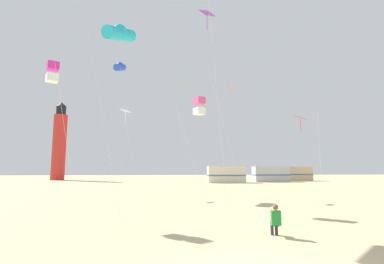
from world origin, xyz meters
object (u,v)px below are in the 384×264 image
at_px(kite_flyer_standing, 275,219).
at_px(rv_van_cream, 226,175).
at_px(kite_diamond_violet, 208,22).
at_px(kite_diamond_orange, 230,91).
at_px(kite_diamond_lime, 178,85).
at_px(lighthouse_distant, 59,143).
at_px(rv_van_tan, 295,174).
at_px(kite_tube_cyan, 120,33).
at_px(kite_tube_blue, 120,67).
at_px(kite_diamond_scarlet, 301,120).
at_px(kite_diamond_white, 126,114).
at_px(kite_box_rainbow, 199,106).
at_px(rv_van_silver, 270,174).
at_px(kite_box_magenta, 53,72).

distance_m(kite_flyer_standing, rv_van_cream, 39.19).
relative_size(kite_flyer_standing, kite_diamond_violet, 0.09).
xyz_separation_m(kite_diamond_orange, kite_diamond_lime, (-4.49, 2.52, 1.22)).
xyz_separation_m(kite_diamond_violet, kite_diamond_lime, (-1.51, 8.96, -1.68)).
bearing_deg(rv_van_cream, kite_flyer_standing, -99.02).
xyz_separation_m(lighthouse_distant, rv_van_tan, (48.37, -8.45, -6.45)).
bearing_deg(kite_tube_cyan, lighthouse_distant, 112.37).
bearing_deg(rv_van_tan, kite_tube_blue, -136.01).
xyz_separation_m(kite_diamond_scarlet, kite_tube_blue, (-16.20, 5.36, 6.11)).
xyz_separation_m(kite_diamond_white, kite_box_rainbow, (5.81, -8.61, -1.03)).
height_order(kite_diamond_white, rv_van_tan, kite_diamond_white).
bearing_deg(rv_van_tan, kite_diamond_scarlet, -111.20).
xyz_separation_m(lighthouse_distant, rv_van_silver, (42.07, -11.88, -6.45)).
bearing_deg(kite_diamond_white, kite_box_rainbow, -55.98).
height_order(kite_flyer_standing, kite_diamond_violet, kite_diamond_violet).
relative_size(kite_diamond_scarlet, kite_tube_blue, 0.52).
bearing_deg(lighthouse_distant, rv_van_silver, -15.77).
distance_m(kite_tube_cyan, lighthouse_distant, 52.43).
distance_m(rv_van_cream, rv_van_tan, 16.27).
xyz_separation_m(kite_diamond_scarlet, lighthouse_distant, (-34.06, 40.39, 1.29)).
height_order(kite_diamond_white, rv_van_cream, kite_diamond_white).
bearing_deg(kite_diamond_violet, kite_box_rainbow, 161.26).
xyz_separation_m(kite_diamond_lime, rv_van_tan, (24.66, 28.18, -9.12)).
xyz_separation_m(kite_tube_cyan, kite_box_rainbow, (4.70, 3.06, -3.24)).
height_order(kite_flyer_standing, kite_diamond_white, kite_diamond_white).
bearing_deg(kite_diamond_violet, kite_diamond_white, 125.98).
distance_m(kite_diamond_white, kite_box_magenta, 10.77).
distance_m(kite_diamond_white, rv_van_tan, 41.38).
height_order(kite_diamond_orange, kite_box_rainbow, kite_diamond_orange).
relative_size(kite_diamond_orange, kite_tube_cyan, 0.95).
bearing_deg(kite_box_magenta, kite_diamond_white, 75.34).
relative_size(kite_tube_blue, rv_van_cream, 2.06).
xyz_separation_m(kite_box_magenta, rv_van_cream, (17.10, 32.87, -6.45)).
height_order(kite_diamond_white, kite_diamond_scarlet, kite_diamond_white).
bearing_deg(rv_van_cream, kite_tube_blue, -125.72).
height_order(kite_diamond_scarlet, kite_diamond_lime, kite_diamond_lime).
distance_m(kite_flyer_standing, kite_diamond_violet, 13.77).
relative_size(kite_tube_cyan, kite_diamond_scarlet, 1.49).
height_order(kite_tube_cyan, kite_diamond_lime, kite_diamond_lime).
relative_size(kite_tube_cyan, kite_diamond_white, 1.30).
distance_m(kite_diamond_orange, rv_van_silver, 31.59).
distance_m(kite_diamond_white, rv_van_silver, 34.60).
height_order(kite_box_rainbow, kite_box_magenta, kite_box_magenta).
relative_size(kite_diamond_white, rv_van_cream, 1.24).
height_order(kite_flyer_standing, kite_tube_blue, kite_tube_blue).
bearing_deg(rv_van_silver, kite_flyer_standing, -112.13).
xyz_separation_m(kite_flyer_standing, kite_diamond_scarlet, (7.56, 12.53, 5.93)).
bearing_deg(kite_tube_cyan, kite_diamond_violet, 28.48).
height_order(kite_diamond_scarlet, rv_van_tan, kite_diamond_scarlet).
xyz_separation_m(kite_diamond_orange, kite_tube_blue, (-10.35, 4.12, 3.36)).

